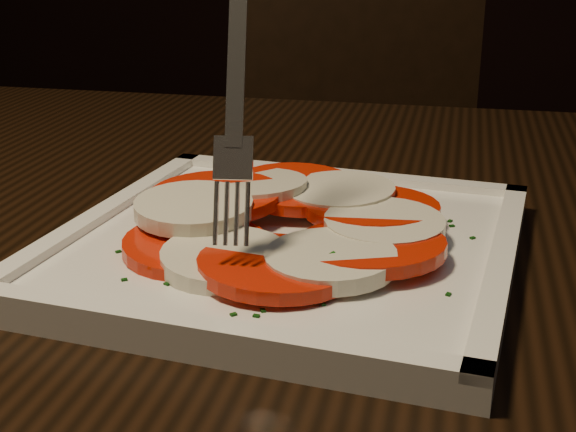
{
  "coord_description": "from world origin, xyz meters",
  "views": [
    {
      "loc": [
        -0.21,
        -0.39,
        0.96
      ],
      "look_at": [
        -0.31,
        0.08,
        0.78
      ],
      "focal_mm": 50.0,
      "sensor_mm": 36.0,
      "label": 1
    }
  ],
  "objects_px": {
    "chair": "(360,192)",
    "table": "(404,336)",
    "plate": "(288,248)",
    "fork": "(239,64)"
  },
  "relations": [
    {
      "from": "chair",
      "to": "table",
      "type": "bearing_deg",
      "value": -94.86
    },
    {
      "from": "plate",
      "to": "table",
      "type": "bearing_deg",
      "value": 51.38
    },
    {
      "from": "chair",
      "to": "fork",
      "type": "bearing_deg",
      "value": -102.96
    },
    {
      "from": "table",
      "to": "chair",
      "type": "bearing_deg",
      "value": 99.73
    },
    {
      "from": "table",
      "to": "fork",
      "type": "distance_m",
      "value": 0.28
    },
    {
      "from": "table",
      "to": "chair",
      "type": "xyz_separation_m",
      "value": [
        -0.12,
        0.7,
        -0.12
      ]
    },
    {
      "from": "plate",
      "to": "fork",
      "type": "relative_size",
      "value": 1.54
    },
    {
      "from": "plate",
      "to": "chair",
      "type": "bearing_deg",
      "value": 93.37
    },
    {
      "from": "table",
      "to": "plate",
      "type": "distance_m",
      "value": 0.16
    },
    {
      "from": "plate",
      "to": "fork",
      "type": "xyz_separation_m",
      "value": [
        -0.02,
        -0.03,
        0.12
      ]
    }
  ]
}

